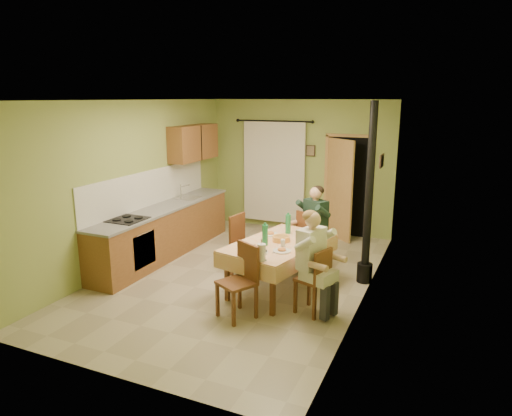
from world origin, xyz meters
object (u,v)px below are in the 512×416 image
at_px(chair_far, 313,251).
at_px(chair_left, 246,257).
at_px(dining_table, 279,266).
at_px(chair_right, 313,293).
at_px(man_far, 314,218).
at_px(man_right, 313,251).
at_px(chair_near, 238,296).
at_px(stove_flue, 368,219).

height_order(chair_far, chair_left, chair_far).
xyz_separation_m(dining_table, chair_right, (0.68, -0.52, -0.09)).
relative_size(dining_table, man_far, 1.40).
height_order(dining_table, man_right, man_right).
bearing_deg(chair_near, chair_left, -41.76).
distance_m(dining_table, chair_right, 0.86).
height_order(chair_right, man_right, man_right).
distance_m(dining_table, stove_flue, 1.55).
height_order(man_far, stove_flue, stove_flue).
distance_m(chair_right, stove_flue, 1.61).
bearing_deg(man_right, stove_flue, 0.57).
bearing_deg(chair_right, chair_left, 75.68).
height_order(chair_right, man_far, man_far).
height_order(chair_left, man_right, man_right).
relative_size(chair_right, chair_left, 0.94).
bearing_deg(dining_table, chair_far, 92.85).
bearing_deg(chair_near, chair_right, -122.14).
xyz_separation_m(dining_table, chair_left, (-0.72, 0.40, -0.09)).
distance_m(chair_right, chair_left, 1.68).
xyz_separation_m(chair_right, stove_flue, (0.44, 1.37, 0.74)).
relative_size(man_far, stove_flue, 0.50).
height_order(chair_right, chair_left, chair_left).
height_order(chair_left, man_far, man_far).
relative_size(chair_near, man_right, 0.71).
distance_m(chair_far, man_far, 0.59).
distance_m(chair_near, chair_left, 1.53).
xyz_separation_m(chair_far, man_right, (0.48, -1.63, 0.59)).
relative_size(dining_table, chair_right, 2.10).
height_order(dining_table, chair_near, chair_near).
bearing_deg(chair_right, chair_near, 139.10).
height_order(dining_table, stove_flue, stove_flue).
bearing_deg(man_far, chair_right, -43.17).
xyz_separation_m(man_far, man_right, (0.47, -1.64, 0.00)).
distance_m(man_right, stove_flue, 1.44).
bearing_deg(chair_near, stove_flue, -97.33).
relative_size(chair_near, man_far, 0.71).
bearing_deg(man_far, chair_far, -90.00).
bearing_deg(stove_flue, man_far, 163.28).
bearing_deg(man_right, chair_left, 75.58).
distance_m(chair_right, man_far, 1.81).
height_order(man_right, stove_flue, stove_flue).
xyz_separation_m(chair_left, stove_flue, (1.85, 0.44, 0.73)).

